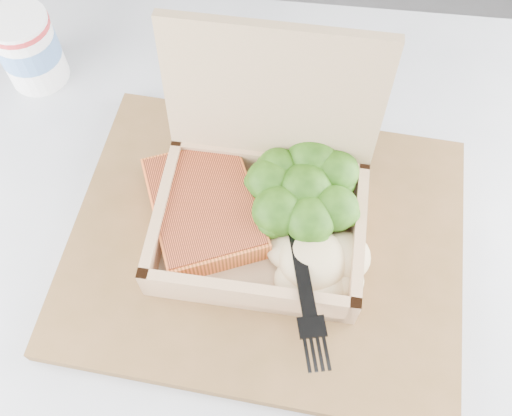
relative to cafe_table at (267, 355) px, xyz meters
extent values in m
cylinder|color=black|center=(0.00, 0.00, -0.19)|extent=(0.08, 0.08, 0.71)
cube|color=silver|center=(0.00, 0.00, 0.18)|extent=(1.03, 1.03, 0.03)
cube|color=brown|center=(0.01, 0.06, 0.20)|extent=(0.47, 0.42, 0.02)
cube|color=tan|center=(0.00, 0.06, 0.21)|extent=(0.23, 0.21, 0.01)
cube|color=tan|center=(-0.09, 0.09, 0.23)|extent=(0.06, 0.15, 0.04)
cube|color=tan|center=(0.09, 0.03, 0.23)|extent=(0.06, 0.15, 0.04)
cube|color=tan|center=(-0.02, 0.00, 0.23)|extent=(0.19, 0.07, 0.04)
cube|color=tan|center=(0.02, 0.13, 0.23)|extent=(0.19, 0.07, 0.04)
cube|color=tan|center=(0.03, 0.14, 0.32)|extent=(0.19, 0.08, 0.15)
cube|color=orange|center=(-0.05, 0.09, 0.23)|extent=(0.11, 0.14, 0.03)
ellipsoid|color=#CFB886|center=(0.04, 0.02, 0.24)|extent=(0.10, 0.09, 0.03)
cube|color=black|center=(0.03, 0.07, 0.25)|extent=(0.02, 0.12, 0.02)
cube|color=black|center=(0.03, -0.01, 0.25)|extent=(0.03, 0.05, 0.01)
cylinder|color=white|center=(-0.22, 0.33, 0.24)|extent=(0.07, 0.07, 0.09)
cylinder|color=#5684C6|center=(-0.22, 0.33, 0.24)|extent=(0.07, 0.07, 0.03)
cylinder|color=red|center=(-0.22, 0.33, 0.27)|extent=(0.07, 0.07, 0.01)
cube|color=white|center=(0.09, 0.24, 0.19)|extent=(0.14, 0.17, 0.00)
camera|label=1|loc=(-0.05, -0.18, 0.71)|focal=40.00mm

